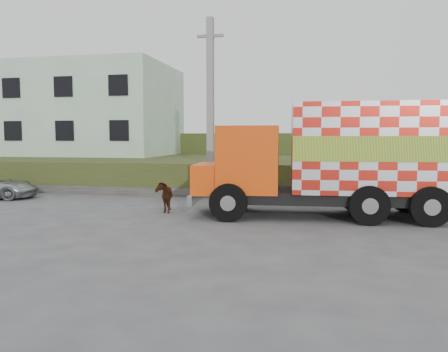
% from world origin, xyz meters
% --- Properties ---
extents(ground, '(120.00, 120.00, 0.00)m').
position_xyz_m(ground, '(0.00, 0.00, 0.00)').
color(ground, '#474749').
rests_on(ground, ground).
extents(embankment, '(40.00, 12.00, 1.50)m').
position_xyz_m(embankment, '(0.00, 10.00, 0.75)').
color(embankment, '#264316').
rests_on(embankment, ground).
extents(embankment_far, '(40.00, 12.00, 3.00)m').
position_xyz_m(embankment_far, '(0.00, 22.00, 1.50)').
color(embankment_far, '#264316').
rests_on(embankment_far, ground).
extents(retaining_strip, '(16.00, 0.50, 0.40)m').
position_xyz_m(retaining_strip, '(-2.00, 4.20, 0.20)').
color(retaining_strip, '#595651').
rests_on(retaining_strip, ground).
extents(building, '(10.00, 8.00, 6.00)m').
position_xyz_m(building, '(-11.00, 13.00, 4.50)').
color(building, silver).
rests_on(building, embankment).
extents(utility_pole, '(1.20, 0.30, 8.00)m').
position_xyz_m(utility_pole, '(-1.00, 4.60, 4.08)').
color(utility_pole, gray).
rests_on(utility_pole, ground).
extents(cargo_truck, '(8.64, 3.45, 3.78)m').
position_xyz_m(cargo_truck, '(4.30, 0.30, 1.95)').
color(cargo_truck, black).
rests_on(cargo_truck, ground).
extents(cow, '(1.04, 1.48, 1.14)m').
position_xyz_m(cow, '(-1.70, 0.18, 0.57)').
color(cow, black).
rests_on(cow, ground).
extents(pedestrian, '(0.71, 0.59, 1.68)m').
position_xyz_m(pedestrian, '(0.61, 6.30, 2.34)').
color(pedestrian, '#2A2625').
rests_on(pedestrian, embankment).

